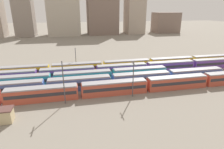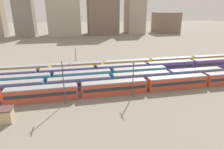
{
  "view_description": "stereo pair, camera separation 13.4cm",
  "coord_description": "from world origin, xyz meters",
  "px_view_note": "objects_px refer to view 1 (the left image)",
  "views": [
    {
      "loc": [
        16.22,
        -46.75,
        22.31
      ],
      "look_at": [
        28.63,
        10.4,
        2.04
      ],
      "focal_mm": 30.38,
      "sensor_mm": 36.0,
      "label": 1
    },
    {
      "loc": [
        16.35,
        -46.78,
        22.31
      ],
      "look_at": [
        28.63,
        10.4,
        2.04
      ],
      "focal_mm": 30.38,
      "sensor_mm": 36.0,
      "label": 2
    }
  ],
  "objects_px": {
    "catenary_pole_2": "(133,78)",
    "signal_hut": "(4,115)",
    "train_track_2": "(83,77)",
    "train_track_3": "(147,68)",
    "catenary_pole_1": "(76,58)",
    "train_track_1": "(111,81)",
    "catenary_pole_0": "(63,81)",
    "train_track_4": "(127,65)",
    "train_track_0": "(114,87)"
  },
  "relations": [
    {
      "from": "train_track_3",
      "to": "catenary_pole_2",
      "type": "bearing_deg",
      "value": -121.77
    },
    {
      "from": "train_track_1",
      "to": "train_track_3",
      "type": "relative_size",
      "value": 0.66
    },
    {
      "from": "train_track_0",
      "to": "catenary_pole_1",
      "type": "bearing_deg",
      "value": 111.45
    },
    {
      "from": "train_track_2",
      "to": "catenary_pole_2",
      "type": "relative_size",
      "value": 5.72
    },
    {
      "from": "train_track_1",
      "to": "catenary_pole_0",
      "type": "distance_m",
      "value": 16.38
    },
    {
      "from": "train_track_4",
      "to": "catenary_pole_2",
      "type": "height_order",
      "value": "catenary_pole_2"
    },
    {
      "from": "catenary_pole_1",
      "to": "train_track_1",
      "type": "bearing_deg",
      "value": -62.64
    },
    {
      "from": "train_track_4",
      "to": "catenary_pole_0",
      "type": "relative_size",
      "value": 8.53
    },
    {
      "from": "train_track_2",
      "to": "train_track_4",
      "type": "distance_m",
      "value": 20.4
    },
    {
      "from": "train_track_2",
      "to": "signal_hut",
      "type": "bearing_deg",
      "value": -132.62
    },
    {
      "from": "train_track_3",
      "to": "catenary_pole_1",
      "type": "xyz_separation_m",
      "value": [
        -25.19,
        8.43,
        2.95
      ]
    },
    {
      "from": "train_track_0",
      "to": "catenary_pole_2",
      "type": "bearing_deg",
      "value": -31.85
    },
    {
      "from": "catenary_pole_1",
      "to": "signal_hut",
      "type": "height_order",
      "value": "catenary_pole_1"
    },
    {
      "from": "catenary_pole_1",
      "to": "signal_hut",
      "type": "xyz_separation_m",
      "value": [
        -15.87,
        -32.65,
        -3.3
      ]
    },
    {
      "from": "catenary_pole_2",
      "to": "signal_hut",
      "type": "relative_size",
      "value": 2.71
    },
    {
      "from": "train_track_4",
      "to": "signal_hut",
      "type": "distance_m",
      "value": 45.76
    },
    {
      "from": "train_track_1",
      "to": "catenary_pole_2",
      "type": "height_order",
      "value": "catenary_pole_2"
    },
    {
      "from": "catenary_pole_2",
      "to": "signal_hut",
      "type": "xyz_separation_m",
      "value": [
        -29.71,
        -5.89,
        -3.87
      ]
    },
    {
      "from": "train_track_2",
      "to": "catenary_pole_0",
      "type": "relative_size",
      "value": 5.09
    },
    {
      "from": "train_track_1",
      "to": "train_track_3",
      "type": "height_order",
      "value": "same"
    },
    {
      "from": "train_track_2",
      "to": "signal_hut",
      "type": "distance_m",
      "value": 25.85
    },
    {
      "from": "train_track_2",
      "to": "train_track_3",
      "type": "height_order",
      "value": "same"
    },
    {
      "from": "train_track_4",
      "to": "catenary_pole_1",
      "type": "bearing_deg",
      "value": 170.43
    },
    {
      "from": "signal_hut",
      "to": "train_track_4",
      "type": "bearing_deg",
      "value": 40.0
    },
    {
      "from": "train_track_2",
      "to": "signal_hut",
      "type": "height_order",
      "value": "train_track_2"
    },
    {
      "from": "train_track_3",
      "to": "train_track_4",
      "type": "relative_size",
      "value": 1.2
    },
    {
      "from": "train_track_4",
      "to": "train_track_2",
      "type": "bearing_deg",
      "value": -149.35
    },
    {
      "from": "train_track_3",
      "to": "catenary_pole_2",
      "type": "relative_size",
      "value": 11.53
    },
    {
      "from": "signal_hut",
      "to": "catenary_pole_2",
      "type": "bearing_deg",
      "value": 11.21
    },
    {
      "from": "catenary_pole_1",
      "to": "signal_hut",
      "type": "bearing_deg",
      "value": -115.93
    },
    {
      "from": "train_track_2",
      "to": "signal_hut",
      "type": "xyz_separation_m",
      "value": [
        -17.5,
        -19.02,
        -0.35
      ]
    },
    {
      "from": "train_track_3",
      "to": "signal_hut",
      "type": "bearing_deg",
      "value": -149.47
    },
    {
      "from": "train_track_2",
      "to": "catenary_pole_1",
      "type": "distance_m",
      "value": 14.04
    },
    {
      "from": "signal_hut",
      "to": "catenary_pole_1",
      "type": "bearing_deg",
      "value": 64.07
    },
    {
      "from": "train_track_1",
      "to": "signal_hut",
      "type": "xyz_separation_m",
      "value": [
        -25.62,
        -13.82,
        -0.35
      ]
    },
    {
      "from": "train_track_2",
      "to": "train_track_4",
      "type": "relative_size",
      "value": 0.6
    },
    {
      "from": "train_track_2",
      "to": "catenary_pole_2",
      "type": "bearing_deg",
      "value": -47.08
    },
    {
      "from": "train_track_3",
      "to": "catenary_pole_0",
      "type": "height_order",
      "value": "catenary_pole_0"
    },
    {
      "from": "catenary_pole_0",
      "to": "signal_hut",
      "type": "height_order",
      "value": "catenary_pole_0"
    },
    {
      "from": "train_track_0",
      "to": "train_track_1",
      "type": "height_order",
      "value": "same"
    },
    {
      "from": "train_track_4",
      "to": "train_track_1",
      "type": "bearing_deg",
      "value": -121.16
    },
    {
      "from": "train_track_0",
      "to": "train_track_2",
      "type": "bearing_deg",
      "value": 126.93
    },
    {
      "from": "train_track_1",
      "to": "catenary_pole_0",
      "type": "xyz_separation_m",
      "value": [
        -13.48,
        -8.33,
        4.14
      ]
    },
    {
      "from": "train_track_1",
      "to": "catenary_pole_1",
      "type": "relative_size",
      "value": 8.64
    },
    {
      "from": "train_track_0",
      "to": "signal_hut",
      "type": "xyz_separation_m",
      "value": [
        -25.32,
        -8.62,
        -0.35
      ]
    },
    {
      "from": "train_track_3",
      "to": "train_track_2",
      "type": "bearing_deg",
      "value": -167.56
    },
    {
      "from": "signal_hut",
      "to": "train_track_0",
      "type": "bearing_deg",
      "value": 18.8
    },
    {
      "from": "train_track_4",
      "to": "signal_hut",
      "type": "height_order",
      "value": "train_track_4"
    },
    {
      "from": "train_track_1",
      "to": "signal_hut",
      "type": "relative_size",
      "value": 20.75
    },
    {
      "from": "train_track_2",
      "to": "train_track_3",
      "type": "xyz_separation_m",
      "value": [
        23.56,
        5.2,
        0.0
      ]
    }
  ]
}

